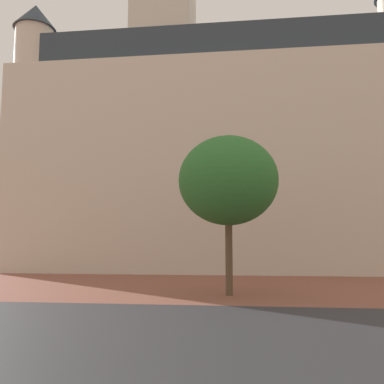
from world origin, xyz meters
The scene contains 4 objects.
ground_plane centered at (0.00, 10.00, 0.00)m, with size 120.00×120.00×0.00m, color brown.
street_asphalt_strip centered at (0.00, 8.96, 0.00)m, with size 120.00×8.76×0.00m, color #2D2D33.
landmark_building centered at (-1.59, 31.94, 9.54)m, with size 29.87×12.13×33.67m.
tree_curb_far centered at (0.61, 16.08, 4.67)m, with size 4.14×4.14×6.55m.
Camera 1 is at (1.16, -1.25, 2.17)m, focal length 39.26 mm.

